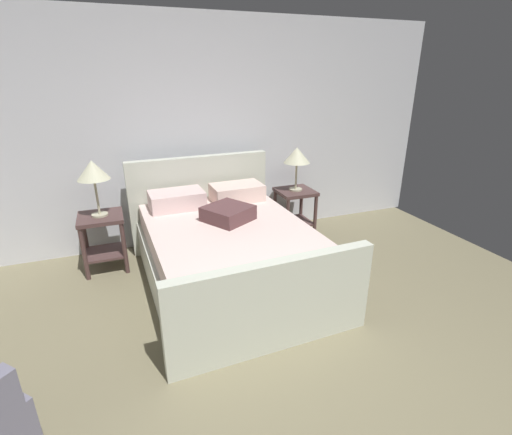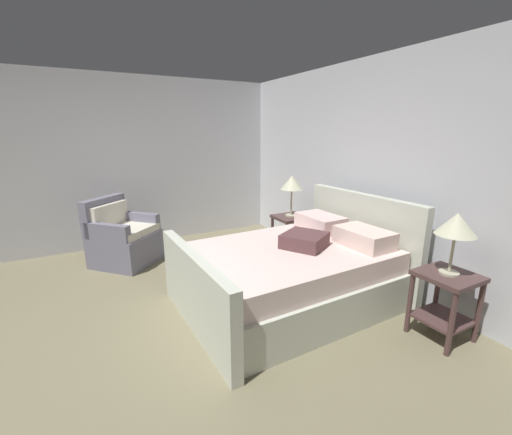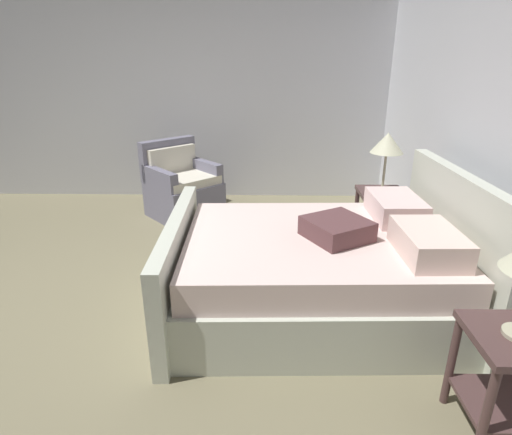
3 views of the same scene
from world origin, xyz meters
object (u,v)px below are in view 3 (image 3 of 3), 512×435
Objects in this scene: bed at (320,268)px; nightstand_right at (510,368)px; nightstand_left at (380,210)px; armchair at (181,188)px; table_lamp_left at (387,144)px.

bed is 3.63× the size of nightstand_right.
armchair is (-0.89, -2.16, -0.06)m from nightstand_left.
nightstand_left is at bearing -178.29° from nightstand_right.
bed is 1.35m from nightstand_left.
nightstand_right is (1.13, 0.80, 0.06)m from bed.
bed is 1.39m from nightstand_right.
nightstand_right is 2.35m from table_lamp_left.
bed reaches higher than nightstand_right.
bed is at bearing -144.78° from nightstand_right.
nightstand_left is 1.05× the size of table_lamp_left.
armchair is (-0.89, -2.16, -0.71)m from table_lamp_left.
nightstand_left is 0.59× the size of armchair.
nightstand_right is at bearing 1.71° from table_lamp_left.
nightstand_left is at bearing -53.13° from table_lamp_left.
nightstand_right is 1.05× the size of table_lamp_left.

